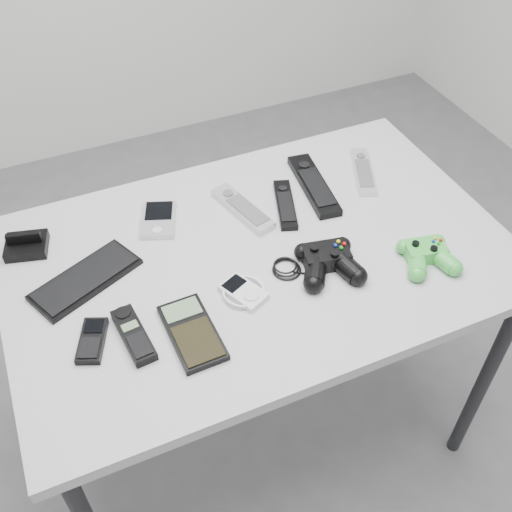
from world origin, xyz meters
name	(u,v)px	position (x,y,z in m)	size (l,w,h in m)	color
floor	(276,404)	(0.00, 0.00, 0.00)	(3.50, 3.50, 0.00)	slate
desk	(259,272)	(-0.08, -0.04, 0.73)	(1.19, 0.76, 0.79)	#A3A4A6
pda_keyboard	(86,279)	(-0.48, 0.03, 0.80)	(0.25, 0.11, 0.02)	black
dock_bracket	(25,242)	(-0.59, 0.19, 0.82)	(0.10, 0.08, 0.05)	black
pda	(159,219)	(-0.27, 0.16, 0.80)	(0.08, 0.13, 0.02)	#BAB9C1
remote_silver_a	(243,208)	(-0.06, 0.11, 0.81)	(0.05, 0.21, 0.02)	#BAB9C1
remote_black_a	(285,204)	(0.04, 0.09, 0.80)	(0.04, 0.19, 0.02)	black
remote_black_b	(314,185)	(0.15, 0.12, 0.81)	(0.06, 0.26, 0.02)	black
remote_silver_b	(363,171)	(0.30, 0.13, 0.80)	(0.05, 0.20, 0.02)	silver
mobile_phone	(92,340)	(-0.51, -0.15, 0.80)	(0.05, 0.11, 0.02)	black
cordless_handset	(134,335)	(-0.42, -0.17, 0.81)	(0.05, 0.15, 0.02)	black
calculator	(192,332)	(-0.31, -0.21, 0.80)	(0.09, 0.18, 0.02)	black
mp3_player	(244,292)	(-0.17, -0.15, 0.80)	(0.10, 0.10, 0.02)	silver
controller_black	(328,260)	(0.04, -0.15, 0.82)	(0.25, 0.16, 0.05)	black
controller_green	(427,254)	(0.26, -0.22, 0.82)	(0.13, 0.14, 0.04)	green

